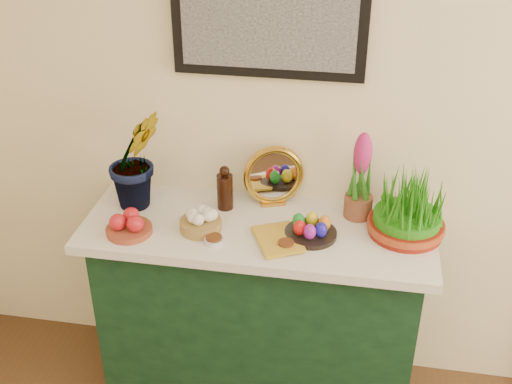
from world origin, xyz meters
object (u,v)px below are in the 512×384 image
mirror (274,176)px  hyacinth_green (134,144)px  book (258,242)px  wheatgrass_sabzeh (408,210)px  sideboard (258,314)px

mirror → hyacinth_green: bearing=-168.7°
hyacinth_green → book: bearing=-63.0°
book → wheatgrass_sabzeh: (0.55, 0.18, 0.09)m
hyacinth_green → wheatgrass_sabzeh: bearing=-43.0°
book → wheatgrass_sabzeh: size_ratio=0.71×
book → wheatgrass_sabzeh: 0.59m
hyacinth_green → wheatgrass_sabzeh: 1.11m
sideboard → mirror: size_ratio=4.97×
sideboard → wheatgrass_sabzeh: bearing=4.0°
hyacinth_green → mirror: size_ratio=2.14×
hyacinth_green → mirror: (0.55, 0.11, -0.15)m
sideboard → mirror: 0.62m
sideboard → mirror: mirror is taller
sideboard → wheatgrass_sabzeh: wheatgrass_sabzeh is taller
wheatgrass_sabzeh → sideboard: bearing=-176.0°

